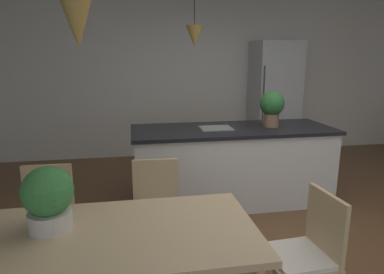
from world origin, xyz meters
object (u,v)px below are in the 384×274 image
object	(u,v)px
kitchen_island	(232,164)
potted_plant_on_island	(272,106)
chair_far_left	(46,219)
dining_table	(89,246)
chair_kitchen_end	(305,253)
potted_plant_on_table	(48,198)
chair_far_right	(157,210)
refrigerator	(274,100)

from	to	relation	value
kitchen_island	potted_plant_on_island	size ratio (longest dim) A/B	5.59
chair_far_left	potted_plant_on_island	size ratio (longest dim) A/B	2.09
dining_table	chair_kitchen_end	size ratio (longest dim) A/B	2.18
chair_kitchen_end	kitchen_island	distance (m)	1.91
dining_table	chair_far_left	distance (m)	0.92
dining_table	potted_plant_on_table	bearing A→B (deg)	155.13
dining_table	potted_plant_on_table	world-z (taller)	potted_plant_on_table
chair_far_left	chair_kitchen_end	bearing A→B (deg)	-24.48
chair_far_right	kitchen_island	world-z (taller)	kitchen_island
potted_plant_on_table	chair_far_left	bearing A→B (deg)	106.77
chair_far_right	dining_table	bearing A→B (deg)	-118.27
chair_far_right	potted_plant_on_table	distance (m)	1.05
chair_kitchen_end	potted_plant_on_table	world-z (taller)	potted_plant_on_table
dining_table	chair_far_right	bearing A→B (deg)	61.73
refrigerator	chair_far_left	bearing A→B (deg)	-136.90
kitchen_island	potted_plant_on_table	xyz separation A→B (m)	(-1.62, -1.81, 0.47)
chair_far_right	potted_plant_on_island	xyz separation A→B (m)	(1.44, 1.12, 0.67)
potted_plant_on_table	potted_plant_on_island	bearing A→B (deg)	41.03
chair_far_left	kitchen_island	world-z (taller)	kitchen_island
chair_far_left	refrigerator	size ratio (longest dim) A/B	0.44
chair_far_left	potted_plant_on_island	world-z (taller)	potted_plant_on_island
kitchen_island	potted_plant_on_table	size ratio (longest dim) A/B	6.28
refrigerator	potted_plant_on_table	distance (m)	4.62
chair_far_left	potted_plant_on_island	xyz separation A→B (m)	(2.29, 1.12, 0.67)
chair_kitchen_end	chair_far_left	xyz separation A→B (m)	(-1.74, 0.79, 0.00)
potted_plant_on_island	potted_plant_on_table	world-z (taller)	potted_plant_on_island
dining_table	potted_plant_on_island	world-z (taller)	potted_plant_on_island
dining_table	kitchen_island	xyz separation A→B (m)	(1.40, 1.91, -0.21)
dining_table	chair_far_right	distance (m)	0.93
chair_kitchen_end	kitchen_island	bearing A→B (deg)	87.52
chair_far_right	kitchen_island	bearing A→B (deg)	48.91
chair_far_right	potted_plant_on_island	size ratio (longest dim) A/B	2.09
potted_plant_on_island	refrigerator	bearing A→B (deg)	65.64
dining_table	potted_plant_on_island	bearing A→B (deg)	45.68
dining_table	potted_plant_on_table	xyz separation A→B (m)	(-0.22, 0.10, 0.26)
chair_far_right	chair_kitchen_end	bearing A→B (deg)	-41.74
kitchen_island	potted_plant_on_island	bearing A→B (deg)	0.00
chair_far_right	refrigerator	xyz separation A→B (m)	(2.25, 2.90, 0.51)
chair_far_left	chair_far_right	bearing A→B (deg)	-0.00
dining_table	chair_far_right	xyz separation A→B (m)	(0.43, 0.80, -0.20)
chair_kitchen_end	kitchen_island	xyz separation A→B (m)	(0.08, 1.91, -0.01)
refrigerator	kitchen_island	bearing A→B (deg)	-125.51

